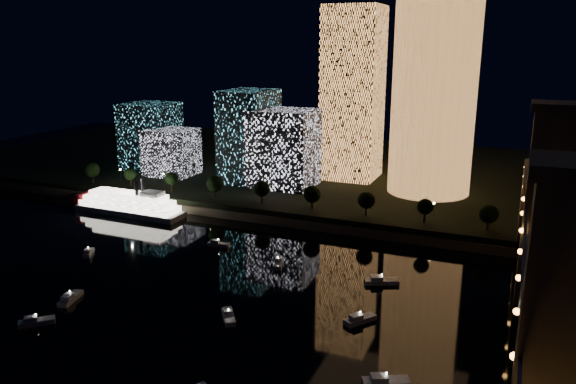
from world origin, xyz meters
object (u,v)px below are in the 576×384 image
object	(u,v)px
tower_rectangular	(353,94)
riverboat	(125,204)
tower_cylindrical	(435,79)
truss_bridge	(549,327)

from	to	relation	value
tower_rectangular	riverboat	xyz separation A→B (m)	(-67.88, -70.52, -37.78)
tower_cylindrical	tower_rectangular	size ratio (longest dim) A/B	1.22
riverboat	tower_cylindrical	bearing A→B (deg)	29.37
tower_rectangular	truss_bridge	distance (m)	159.13
truss_bridge	tower_cylindrical	bearing A→B (deg)	108.01
truss_bridge	riverboat	xyz separation A→B (m)	(-144.42, 66.70, -12.56)
tower_rectangular	riverboat	bearing A→B (deg)	-133.91
tower_cylindrical	riverboat	size ratio (longest dim) A/B	1.86
tower_cylindrical	truss_bridge	bearing A→B (deg)	-71.99
tower_rectangular	riverboat	distance (m)	104.92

